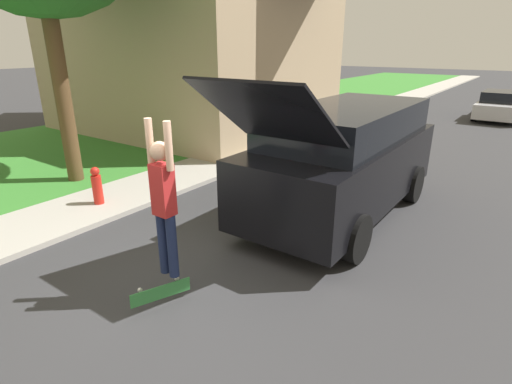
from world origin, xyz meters
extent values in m
plane|color=#333335|center=(0.00, 0.00, 0.00)|extent=(120.00, 120.00, 0.00)
cube|color=#387F2D|center=(-8.00, 6.00, 0.04)|extent=(10.00, 80.00, 0.08)
cube|color=#ADA89E|center=(-3.60, 6.00, 0.05)|extent=(1.80, 80.00, 0.10)
cube|color=tan|center=(-7.96, 8.23, 2.71)|extent=(9.27, 7.49, 5.26)
cylinder|color=brown|center=(-5.41, 1.45, 2.45)|extent=(0.36, 0.36, 4.73)
cube|color=black|center=(0.71, 3.42, 0.94)|extent=(2.00, 5.07, 1.19)
cube|color=black|center=(0.71, 3.54, 1.84)|extent=(1.84, 3.96, 0.61)
cylinder|color=black|center=(-0.25, 4.99, 0.39)|extent=(0.24, 0.78, 0.78)
cylinder|color=black|center=(1.67, 4.99, 0.39)|extent=(0.24, 0.78, 0.78)
cylinder|color=black|center=(-0.25, 1.85, 0.39)|extent=(0.24, 0.78, 0.78)
cylinder|color=black|center=(1.67, 1.85, 0.39)|extent=(0.24, 0.78, 0.78)
cube|color=black|center=(0.71, 0.83, 2.34)|extent=(1.76, 1.35, 0.96)
cube|color=#B7B7BC|center=(1.96, 17.81, 0.50)|extent=(1.71, 4.09, 0.61)
cube|color=black|center=(1.96, 17.70, 1.03)|extent=(1.50, 2.12, 0.45)
cylinder|color=black|center=(1.14, 19.03, 0.32)|extent=(0.20, 0.64, 0.64)
cylinder|color=black|center=(1.14, 16.58, 0.32)|extent=(0.20, 0.64, 0.64)
cylinder|color=#192347|center=(-0.01, -0.51, 0.80)|extent=(0.13, 0.13, 0.85)
cylinder|color=#192347|center=(0.16, -0.51, 0.80)|extent=(0.13, 0.13, 0.85)
cube|color=#B22323|center=(0.07, -0.51, 1.54)|extent=(0.25, 0.20, 0.65)
sphere|color=tan|center=(0.07, -0.51, 2.03)|extent=(0.23, 0.23, 0.23)
cylinder|color=tan|center=(-0.09, -0.51, 2.11)|extent=(0.09, 0.09, 0.58)
cylinder|color=tan|center=(0.23, -0.51, 2.11)|extent=(0.09, 0.09, 0.58)
cube|color=#337F3D|center=(0.10, -0.71, 0.20)|extent=(0.31, 0.75, 0.20)
cylinder|color=silver|center=(0.13, -0.46, 0.29)|extent=(0.03, 0.06, 0.06)
cylinder|color=silver|center=(0.12, -0.46, 0.11)|extent=(0.03, 0.06, 0.06)
cylinder|color=silver|center=(-0.05, -0.92, 0.29)|extent=(0.03, 0.06, 0.06)
cylinder|color=silver|center=(-0.05, -0.92, 0.12)|extent=(0.03, 0.06, 0.06)
cylinder|color=red|center=(-3.50, 0.81, 0.40)|extent=(0.20, 0.20, 0.60)
sphere|color=red|center=(-3.50, 0.81, 0.79)|extent=(0.18, 0.18, 0.18)
camera|label=1|loc=(3.64, -3.54, 3.19)|focal=28.00mm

